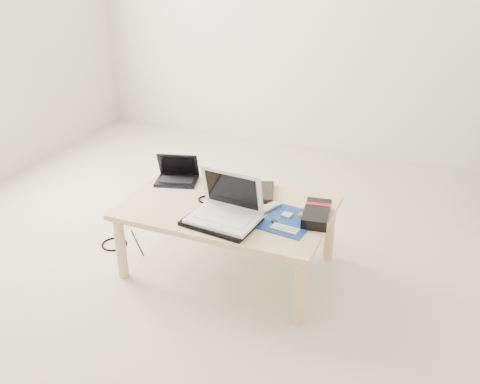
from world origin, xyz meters
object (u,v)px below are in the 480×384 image
at_px(coffee_table, 228,213).
at_px(netbook, 177,176).
at_px(gpu_box, 317,214).
at_px(white_laptop, 226,209).

relative_size(coffee_table, netbook, 3.99).
height_order(netbook, gpu_box, netbook).
relative_size(netbook, gpu_box, 1.01).
height_order(coffee_table, white_laptop, white_laptop).
xyz_separation_m(coffee_table, gpu_box, (0.48, 0.04, 0.08)).
bearing_deg(gpu_box, netbook, 171.76).
xyz_separation_m(coffee_table, netbook, (-0.39, 0.16, 0.08)).
bearing_deg(white_laptop, gpu_box, 25.42).
bearing_deg(gpu_box, coffee_table, -175.42).
bearing_deg(white_laptop, coffee_table, 111.83).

